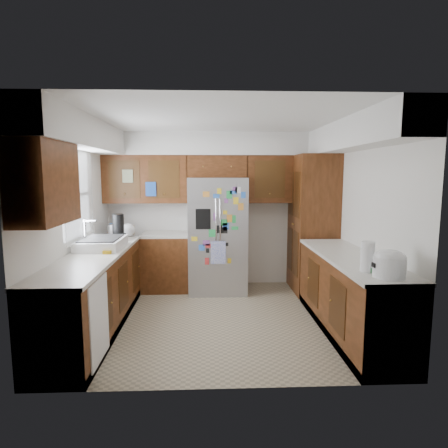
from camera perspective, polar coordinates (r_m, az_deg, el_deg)
The scene contains 12 objects.
floor at distance 4.99m, azimuth -0.62°, elevation -14.21°, with size 3.60×3.60×0.00m, color tan.
room_shell at distance 5.00m, azimuth -2.00°, elevation 7.23°, with size 3.64×3.24×2.52m.
left_counter_run at distance 5.02m, azimuth -16.56°, elevation -9.21°, with size 1.36×3.20×0.92m.
right_counter_run at distance 4.69m, azimuth 18.54°, elevation -10.58°, with size 0.63×2.25×0.92m.
pantry at distance 6.06m, azimuth 13.34°, elevation 0.00°, with size 0.60×0.90×2.15m, color #3B1F0B.
fridge at distance 5.91m, azimuth -1.00°, elevation -1.69°, with size 0.90×0.79×1.80m.
bridge_cabinet at distance 6.06m, azimuth -1.07°, elevation 8.73°, with size 0.96×0.34×0.35m, color #3B1F0B.
fridge_top_items at distance 6.06m, azimuth -1.34°, elevation 11.54°, with size 0.65×0.29×0.26m.
sink_assembly at distance 4.99m, azimuth -18.15°, elevation -2.77°, with size 0.52×0.73×0.37m.
left_counter_clutter at distance 5.69m, azimuth -15.50°, elevation -0.80°, with size 0.41×0.81×0.38m.
rice_cooker at distance 3.73m, azimuth 23.90°, elevation -5.45°, with size 0.30×0.29×0.25m.
paper_towel at distance 3.86m, azimuth 21.03°, elevation -4.68°, with size 0.13×0.13×0.29m, color white.
Camera 1 is at (-0.14, -4.63, 1.85)m, focal length 30.00 mm.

